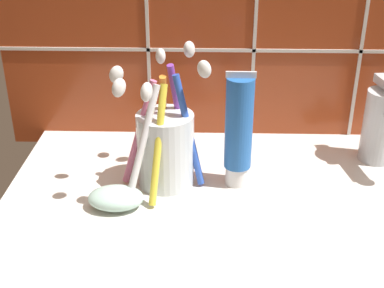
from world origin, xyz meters
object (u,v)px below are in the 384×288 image
object	(u,v)px
sink_faucet	(383,124)
soap_bar	(116,198)
toothbrush_cup	(165,144)
toothpaste_tube	(239,130)

from	to	relation	value
sink_faucet	soap_bar	distance (cm)	38.04
toothbrush_cup	toothpaste_tube	size ratio (longest dim) A/B	1.17
sink_faucet	soap_bar	world-z (taller)	sink_faucet
toothpaste_tube	sink_faucet	world-z (taller)	toothpaste_tube
toothbrush_cup	soap_bar	distance (cm)	9.41
sink_faucet	toothbrush_cup	bearing A→B (deg)	-86.22
toothpaste_tube	sink_faucet	distance (cm)	21.60
toothpaste_tube	soap_bar	distance (cm)	17.52
sink_faucet	soap_bar	size ratio (longest dim) A/B	1.75
toothpaste_tube	soap_bar	xyz separation A→B (cm)	(-15.09, -6.13, -6.47)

